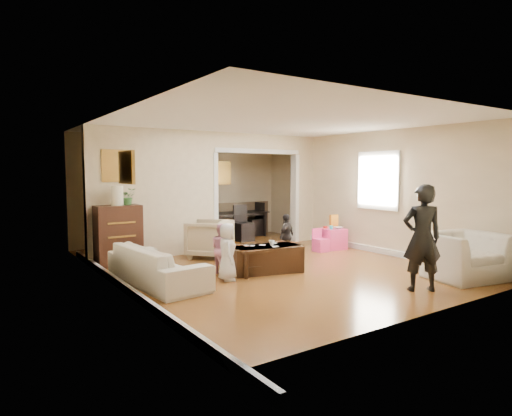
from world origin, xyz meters
TOP-DOWN VIEW (x-y plane):
  - floor at (0.00, 0.00)m, footprint 7.00×7.00m
  - partition_left at (-1.38, 1.80)m, footprint 2.75×0.18m
  - partition_right at (2.48, 1.80)m, footprint 0.55×0.18m
  - partition_header at (1.10, 1.80)m, footprint 2.22×0.18m
  - window_pane at (2.73, -0.40)m, footprint 0.03×0.95m
  - framed_art_partition at (-2.20, 1.70)m, footprint 0.45×0.03m
  - framed_art_sofa_wall at (-2.71, -0.60)m, footprint 0.03×0.55m
  - framed_art_alcove at (1.10, 3.44)m, footprint 0.45×0.03m
  - sofa at (-2.16, -0.27)m, footprint 0.98×2.10m
  - armchair_back at (-0.50, 1.16)m, footprint 1.17×1.17m
  - armchair_front at (2.09, -2.71)m, footprint 1.33×1.21m
  - dresser at (-2.24, 1.48)m, footprint 0.81×0.46m
  - table_lamp at (-2.24, 1.48)m, footprint 0.22×0.22m
  - potted_plant at (-2.04, 1.48)m, footprint 0.28×0.24m
  - coffee_table at (-0.29, -0.53)m, footprint 1.33×0.90m
  - coffee_cup at (-0.19, -0.58)m, footprint 0.12×0.12m
  - play_table at (2.26, 0.46)m, footprint 0.54×0.54m
  - cereal_box at (2.38, 0.56)m, footprint 0.21×0.10m
  - cyan_cup at (2.16, 0.41)m, footprint 0.08×0.08m
  - toy_block at (2.14, 0.58)m, footprint 0.09×0.08m
  - play_bowl at (2.31, 0.34)m, footprint 0.22×0.22m
  - dining_table at (1.19, 3.16)m, footprint 2.01×1.28m
  - adult_person at (0.90, -2.79)m, footprint 0.68×0.62m
  - child_kneel_a at (-1.14, -0.68)m, footprint 0.46×0.53m
  - child_kneel_b at (-0.99, -0.23)m, footprint 0.36×0.45m
  - child_toddler at (0.76, 0.22)m, footprint 0.57×0.42m
  - craft_papers at (-0.30, -0.48)m, footprint 0.66×0.46m

SIDE VIEW (x-z plane):
  - floor at x=0.00m, z-range 0.00..0.00m
  - coffee_table at x=-0.29m, z-range 0.00..0.45m
  - play_table at x=2.26m, z-range 0.00..0.46m
  - sofa at x=-2.16m, z-range 0.00..0.60m
  - dining_table at x=1.19m, z-range 0.00..0.67m
  - armchair_front at x=2.09m, z-range 0.00..0.75m
  - armchair_back at x=-0.50m, z-range 0.00..0.76m
  - child_kneel_b at x=-0.99m, z-range 0.00..0.87m
  - child_toddler at x=0.76m, z-range 0.00..0.89m
  - craft_papers at x=-0.30m, z-range 0.45..0.46m
  - child_kneel_a at x=-1.14m, z-range 0.00..0.92m
  - play_bowl at x=2.31m, z-range 0.46..0.51m
  - toy_block at x=2.14m, z-range 0.46..0.51m
  - coffee_cup at x=-0.19m, z-range 0.45..0.55m
  - cyan_cup at x=2.16m, z-range 0.46..0.54m
  - dresser at x=-2.24m, z-range 0.00..1.12m
  - cereal_box at x=2.38m, z-range 0.46..0.76m
  - adult_person at x=0.90m, z-range 0.00..1.56m
  - potted_plant at x=-2.04m, z-range 1.12..1.43m
  - table_lamp at x=-2.24m, z-range 1.12..1.48m
  - partition_left at x=-1.38m, z-range 0.00..2.60m
  - partition_right at x=2.48m, z-range 0.00..2.60m
  - window_pane at x=2.73m, z-range 1.00..2.10m
  - framed_art_alcove at x=1.10m, z-range 1.42..1.98m
  - framed_art_sofa_wall at x=-2.71m, z-range 1.60..2.00m
  - framed_art_partition at x=-2.20m, z-range 1.58..2.12m
  - partition_header at x=1.10m, z-range 2.25..2.60m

